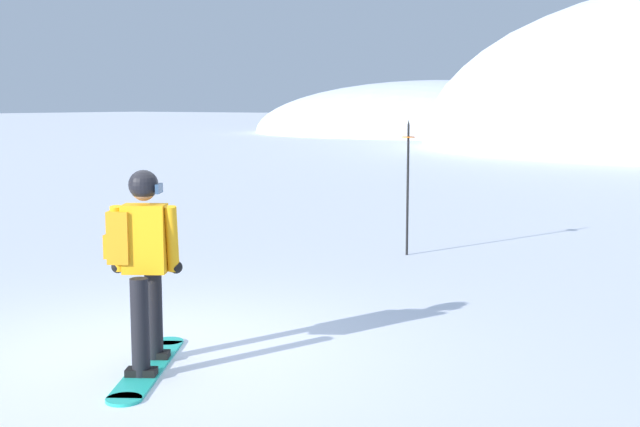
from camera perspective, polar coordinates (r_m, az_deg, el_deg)
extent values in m
plane|color=white|center=(7.87, -11.36, -9.35)|extent=(300.00, 300.00, 0.00)
ellipsoid|color=white|center=(64.40, 7.98, 5.47)|extent=(28.52, 25.67, 7.91)
cube|color=#23B7A3|center=(7.44, -11.60, -10.25)|extent=(1.03, 1.49, 0.02)
cylinder|color=#23B7A3|center=(8.17, -10.28, -8.60)|extent=(0.28, 0.28, 0.02)
cylinder|color=#23B7A3|center=(6.73, -13.22, -12.24)|extent=(0.28, 0.28, 0.02)
cube|color=black|center=(7.65, -11.18, -9.41)|extent=(0.29, 0.25, 0.06)
cube|color=black|center=(7.21, -12.07, -10.50)|extent=(0.29, 0.25, 0.06)
cylinder|color=black|center=(7.55, -11.25, -6.65)|extent=(0.15, 0.15, 0.82)
cylinder|color=black|center=(7.10, -12.16, -7.59)|extent=(0.15, 0.15, 0.82)
cube|color=#F4A314|center=(7.18, -11.84, -1.69)|extent=(0.42, 0.37, 0.58)
cylinder|color=#F4A314|center=(7.24, -13.61, -1.67)|extent=(0.18, 0.20, 0.57)
cylinder|color=#F4A314|center=(7.13, -10.05, -1.71)|extent=(0.18, 0.20, 0.57)
sphere|color=black|center=(7.33, -13.61, -3.54)|extent=(0.11, 0.11, 0.11)
sphere|color=black|center=(7.21, -9.78, -3.63)|extent=(0.11, 0.11, 0.11)
cube|color=orange|center=(7.23, -13.38, -1.51)|extent=(0.30, 0.33, 0.44)
cube|color=orange|center=(7.27, -14.12, -2.13)|extent=(0.15, 0.20, 0.20)
sphere|color=#9E7051|center=(7.13, -11.93, 1.68)|extent=(0.21, 0.21, 0.21)
sphere|color=black|center=(7.12, -11.94, 1.92)|extent=(0.25, 0.25, 0.25)
cube|color=navy|center=(7.10, -10.91, 1.69)|extent=(0.11, 0.16, 0.08)
cylinder|color=black|center=(12.50, 5.99, 1.57)|extent=(0.04, 0.04, 1.95)
cylinder|color=orange|center=(12.44, 6.04, 5.20)|extent=(0.20, 0.20, 0.02)
cone|color=black|center=(12.43, 6.06, 6.22)|extent=(0.04, 0.04, 0.08)
ellipsoid|color=#4C4742|center=(13.53, -12.87, -2.28)|extent=(0.59, 0.50, 0.41)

